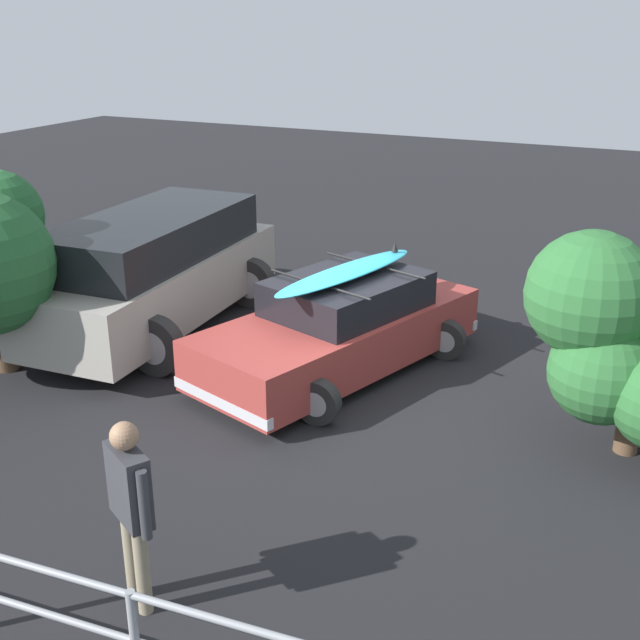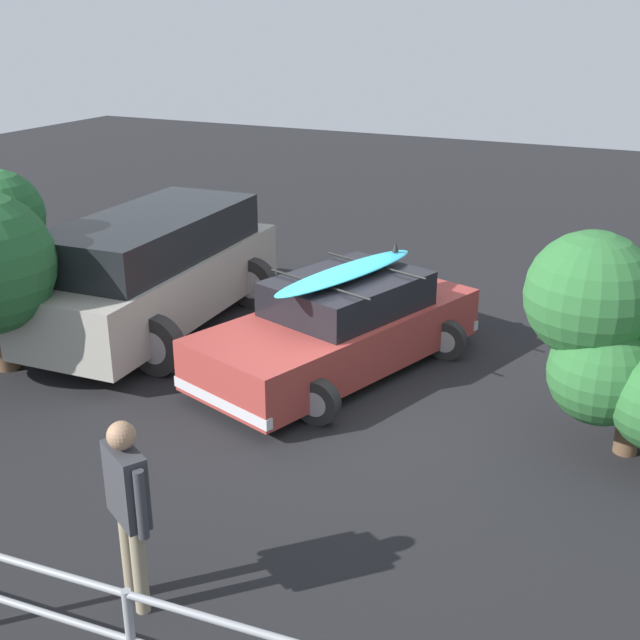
{
  "view_description": "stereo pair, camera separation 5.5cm",
  "coord_description": "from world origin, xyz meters",
  "views": [
    {
      "loc": [
        -3.88,
        8.9,
        4.72
      ],
      "look_at": [
        0.24,
        0.12,
        0.95
      ],
      "focal_mm": 45.0,
      "sensor_mm": 36.0,
      "label": 1
    },
    {
      "loc": [
        -3.93,
        8.88,
        4.72
      ],
      "look_at": [
        0.24,
        0.12,
        0.95
      ],
      "focal_mm": 45.0,
      "sensor_mm": 36.0,
      "label": 2
    }
  ],
  "objects": [
    {
      "name": "suv_car",
      "position": [
        3.43,
        -0.69,
        0.96
      ],
      "size": [
        2.84,
        5.07,
        1.84
      ],
      "color": "#9E998E",
      "rests_on": "ground"
    },
    {
      "name": "bush_near_left",
      "position": [
        -3.59,
        0.15,
        1.23
      ],
      "size": [
        2.31,
        2.01,
        2.52
      ],
      "color": "brown",
      "rests_on": "ground"
    },
    {
      "name": "sedan_car",
      "position": [
        0.23,
        -0.52,
        0.63
      ],
      "size": [
        3.06,
        4.66,
        1.6
      ],
      "color": "#9E3833",
      "rests_on": "ground"
    },
    {
      "name": "ground_plane",
      "position": [
        0.0,
        0.0,
        -0.01
      ],
      "size": [
        44.0,
        44.0,
        0.02
      ],
      "primitive_type": "cube",
      "color": "black",
      "rests_on": "ground"
    },
    {
      "name": "person_bystander",
      "position": [
        -0.17,
        4.58,
        1.04
      ],
      "size": [
        0.6,
        0.42,
        1.73
      ],
      "color": "gray",
      "rests_on": "ground"
    }
  ]
}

